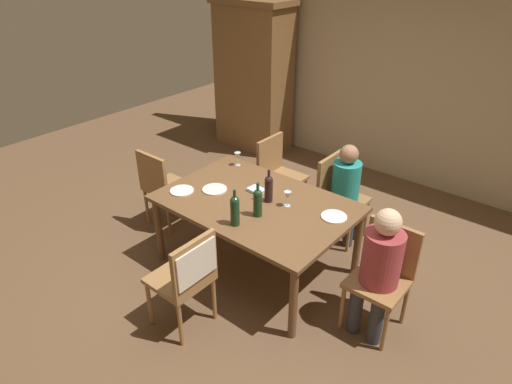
% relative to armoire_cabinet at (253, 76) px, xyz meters
% --- Properties ---
extents(ground_plane, '(10.00, 10.00, 0.00)m').
position_rel_armoire_cabinet_xyz_m(ground_plane, '(1.99, -2.35, -1.10)').
color(ground_plane, brown).
extents(rear_room_partition, '(6.40, 0.12, 2.70)m').
position_rel_armoire_cabinet_xyz_m(rear_room_partition, '(1.99, 0.45, 0.25)').
color(rear_room_partition, tan).
rests_on(rear_room_partition, ground_plane).
extents(armoire_cabinet, '(1.18, 0.62, 2.18)m').
position_rel_armoire_cabinet_xyz_m(armoire_cabinet, '(0.00, 0.00, 0.00)').
color(armoire_cabinet, brown).
rests_on(armoire_cabinet, ground_plane).
extents(dining_table, '(1.78, 1.20, 0.75)m').
position_rel_armoire_cabinet_xyz_m(dining_table, '(1.99, -2.35, -0.42)').
color(dining_table, brown).
rests_on(dining_table, ground_plane).
extents(chair_far_right, '(0.44, 0.44, 0.92)m').
position_rel_armoire_cabinet_xyz_m(chair_far_right, '(2.30, -1.37, -0.56)').
color(chair_far_right, olive).
rests_on(chair_far_right, ground_plane).
extents(chair_right_end, '(0.44, 0.44, 0.92)m').
position_rel_armoire_cabinet_xyz_m(chair_right_end, '(3.26, -2.26, -0.56)').
color(chair_right_end, olive).
rests_on(chair_right_end, ground_plane).
extents(chair_near, '(0.46, 0.44, 0.92)m').
position_rel_armoire_cabinet_xyz_m(chair_near, '(2.11, -3.33, -0.50)').
color(chair_near, olive).
rests_on(chair_near, ground_plane).
extents(chair_far_left, '(0.44, 0.44, 0.92)m').
position_rel_armoire_cabinet_xyz_m(chair_far_left, '(1.50, -1.37, -0.56)').
color(chair_far_left, olive).
rests_on(chair_far_left, ground_plane).
extents(chair_left_end, '(0.44, 0.44, 0.92)m').
position_rel_armoire_cabinet_xyz_m(chair_left_end, '(0.72, -2.43, -0.56)').
color(chair_left_end, olive).
rests_on(chair_left_end, ground_plane).
extents(person_woman_host, '(0.33, 0.29, 1.10)m').
position_rel_armoire_cabinet_xyz_m(person_woman_host, '(2.41, -1.37, -0.46)').
color(person_woman_host, '#33333D').
rests_on(person_woman_host, ground_plane).
extents(person_man_bearded, '(0.31, 0.36, 1.15)m').
position_rel_armoire_cabinet_xyz_m(person_man_bearded, '(3.26, -2.37, -0.44)').
color(person_man_bearded, '#33333D').
rests_on(person_man_bearded, ground_plane).
extents(wine_bottle_tall_green, '(0.08, 0.08, 0.32)m').
position_rel_armoire_cabinet_xyz_m(wine_bottle_tall_green, '(2.15, -2.52, -0.21)').
color(wine_bottle_tall_green, '#19381E').
rests_on(wine_bottle_tall_green, dining_table).
extents(wine_bottle_dark_red, '(0.08, 0.08, 0.32)m').
position_rel_armoire_cabinet_xyz_m(wine_bottle_dark_red, '(2.07, -2.27, -0.21)').
color(wine_bottle_dark_red, black).
rests_on(wine_bottle_dark_red, dining_table).
extents(wine_bottle_short_olive, '(0.08, 0.08, 0.34)m').
position_rel_armoire_cabinet_xyz_m(wine_bottle_short_olive, '(2.10, -2.76, -0.20)').
color(wine_bottle_short_olive, '#19381E').
rests_on(wine_bottle_short_olive, dining_table).
extents(wine_glass_near_left, '(0.07, 0.07, 0.15)m').
position_rel_armoire_cabinet_xyz_m(wine_glass_near_left, '(1.35, -1.88, -0.25)').
color(wine_glass_near_left, silver).
rests_on(wine_glass_near_left, dining_table).
extents(wine_glass_centre, '(0.07, 0.07, 0.15)m').
position_rel_armoire_cabinet_xyz_m(wine_glass_centre, '(2.26, -2.23, -0.25)').
color(wine_glass_centre, silver).
rests_on(wine_glass_centre, dining_table).
extents(dinner_plate_host, '(0.23, 0.23, 0.01)m').
position_rel_armoire_cabinet_xyz_m(dinner_plate_host, '(1.31, -2.66, -0.34)').
color(dinner_plate_host, white).
rests_on(dinner_plate_host, dining_table).
extents(dinner_plate_guest_left, '(0.23, 0.23, 0.01)m').
position_rel_armoire_cabinet_xyz_m(dinner_plate_guest_left, '(2.69, -2.13, -0.34)').
color(dinner_plate_guest_left, white).
rests_on(dinner_plate_guest_left, dining_table).
extents(dinner_plate_guest_right, '(0.24, 0.24, 0.01)m').
position_rel_armoire_cabinet_xyz_m(dinner_plate_guest_right, '(1.54, -2.44, -0.34)').
color(dinner_plate_guest_right, silver).
rests_on(dinner_plate_guest_right, dining_table).
extents(folded_napkin, '(0.17, 0.13, 0.03)m').
position_rel_armoire_cabinet_xyz_m(folded_napkin, '(1.87, -2.20, -0.34)').
color(folded_napkin, '#ADC6D6').
rests_on(folded_napkin, dining_table).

